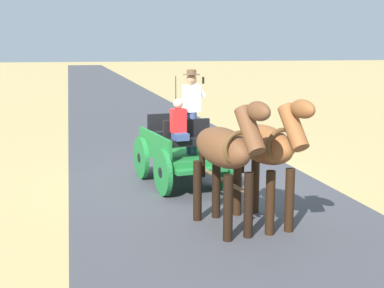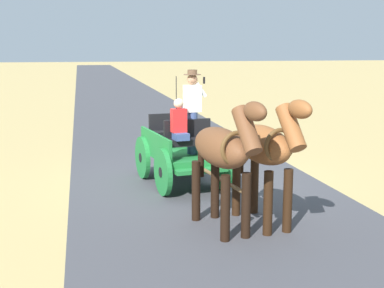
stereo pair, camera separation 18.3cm
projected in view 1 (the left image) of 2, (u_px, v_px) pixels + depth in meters
ground_plane at (194, 181)px, 11.83m from camera, size 200.00×200.00×0.00m
road_surface at (194, 181)px, 11.83m from camera, size 5.49×160.00×0.01m
horse_drawn_carriage at (181, 148)px, 11.38m from camera, size 1.76×4.51×2.50m
horse_near_side at (267, 148)px, 8.66m from camera, size 0.83×2.15×2.21m
horse_off_side at (226, 151)px, 8.38m from camera, size 0.87×2.15×2.21m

